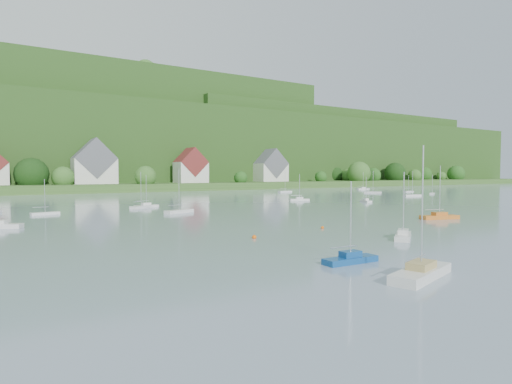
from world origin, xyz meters
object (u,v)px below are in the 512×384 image
near_sailboat_3 (403,235)px  near_sailboat_5 (439,216)px  near_sailboat_2 (421,272)px  near_sailboat_1 (350,258)px

near_sailboat_3 → near_sailboat_5: size_ratio=0.88×
near_sailboat_2 → near_sailboat_1: bearing=79.1°
near_sailboat_3 → near_sailboat_5: (21.28, 10.35, 0.03)m
near_sailboat_2 → near_sailboat_5: size_ratio=1.09×
near_sailboat_1 → near_sailboat_3: near_sailboat_3 is taller
near_sailboat_1 → near_sailboat_5: near_sailboat_5 is taller
near_sailboat_3 → near_sailboat_2: bearing=-173.7°
near_sailboat_5 → near_sailboat_1: bearing=-138.3°
near_sailboat_1 → near_sailboat_3: (14.07, 6.26, 0.02)m
near_sailboat_2 → near_sailboat_3: size_ratio=1.24×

